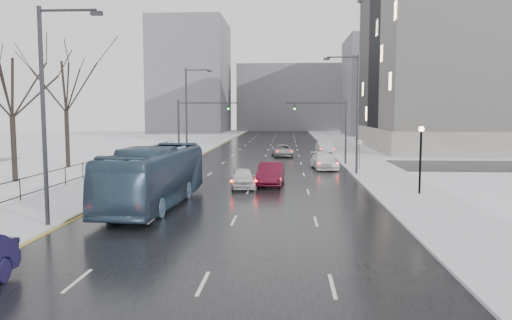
% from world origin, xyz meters
% --- Properties ---
extents(road, '(16.00, 150.00, 0.04)m').
position_xyz_m(road, '(0.00, 60.00, 0.02)').
color(road, black).
rests_on(road, ground).
extents(cross_road, '(130.00, 10.00, 0.04)m').
position_xyz_m(cross_road, '(0.00, 48.00, 0.02)').
color(cross_road, black).
rests_on(cross_road, ground).
extents(sidewalk_left, '(5.00, 150.00, 0.16)m').
position_xyz_m(sidewalk_left, '(-10.50, 60.00, 0.08)').
color(sidewalk_left, silver).
rests_on(sidewalk_left, ground).
extents(sidewalk_right, '(5.00, 150.00, 0.16)m').
position_xyz_m(sidewalk_right, '(10.50, 60.00, 0.08)').
color(sidewalk_right, silver).
rests_on(sidewalk_right, ground).
extents(park_strip, '(14.00, 150.00, 0.12)m').
position_xyz_m(park_strip, '(-20.00, 60.00, 0.06)').
color(park_strip, white).
rests_on(park_strip, ground).
extents(tree_park_d, '(8.75, 8.75, 12.50)m').
position_xyz_m(tree_park_d, '(-17.80, 34.00, 0.00)').
color(tree_park_d, black).
rests_on(tree_park_d, ground).
extents(tree_park_e, '(9.45, 9.45, 13.50)m').
position_xyz_m(tree_park_e, '(-18.20, 44.00, 0.00)').
color(tree_park_e, black).
rests_on(tree_park_e, ground).
extents(iron_fence, '(0.06, 70.00, 1.30)m').
position_xyz_m(iron_fence, '(-13.00, 30.00, 0.91)').
color(iron_fence, black).
rests_on(iron_fence, sidewalk_left).
extents(streetlight_r_mid, '(2.95, 0.25, 10.00)m').
position_xyz_m(streetlight_r_mid, '(8.17, 40.00, 5.62)').
color(streetlight_r_mid, '#2D2D33').
rests_on(streetlight_r_mid, ground).
extents(streetlight_l_near, '(2.95, 0.25, 10.00)m').
position_xyz_m(streetlight_l_near, '(-8.17, 20.00, 5.62)').
color(streetlight_l_near, '#2D2D33').
rests_on(streetlight_l_near, ground).
extents(streetlight_l_far, '(2.95, 0.25, 10.00)m').
position_xyz_m(streetlight_l_far, '(-8.17, 52.00, 5.62)').
color(streetlight_l_far, '#2D2D33').
rests_on(streetlight_l_far, ground).
extents(lamppost_r_mid, '(0.36, 0.36, 4.28)m').
position_xyz_m(lamppost_r_mid, '(11.00, 30.00, 2.94)').
color(lamppost_r_mid, black).
rests_on(lamppost_r_mid, sidewalk_right).
extents(mast_signal_right, '(6.10, 0.33, 6.50)m').
position_xyz_m(mast_signal_right, '(7.33, 48.00, 4.11)').
color(mast_signal_right, '#2D2D33').
rests_on(mast_signal_right, ground).
extents(mast_signal_left, '(6.10, 0.33, 6.50)m').
position_xyz_m(mast_signal_left, '(-7.33, 48.00, 4.11)').
color(mast_signal_left, '#2D2D33').
rests_on(mast_signal_left, ground).
extents(no_uturn_sign, '(0.60, 0.06, 2.70)m').
position_xyz_m(no_uturn_sign, '(9.20, 44.00, 2.30)').
color(no_uturn_sign, '#2D2D33').
rests_on(no_uturn_sign, sidewalk_right).
extents(bldg_far_right, '(24.00, 20.00, 22.00)m').
position_xyz_m(bldg_far_right, '(28.00, 115.00, 11.00)').
color(bldg_far_right, slate).
rests_on(bldg_far_right, ground).
extents(bldg_far_left, '(18.00, 22.00, 28.00)m').
position_xyz_m(bldg_far_left, '(-22.00, 125.00, 14.00)').
color(bldg_far_left, slate).
rests_on(bldg_far_left, ground).
extents(bldg_far_center, '(30.00, 18.00, 18.00)m').
position_xyz_m(bldg_far_center, '(4.00, 140.00, 9.00)').
color(bldg_far_center, slate).
rests_on(bldg_far_center, ground).
extents(bus, '(3.39, 12.22, 3.37)m').
position_xyz_m(bus, '(-4.84, 25.49, 1.73)').
color(bus, '#344D66').
rests_on(bus, road).
extents(sedan_center_near, '(2.13, 4.24, 1.39)m').
position_xyz_m(sedan_center_near, '(-0.50, 32.44, 0.73)').
color(sedan_center_near, silver).
rests_on(sedan_center_near, road).
extents(sedan_right_near, '(2.01, 5.04, 1.63)m').
position_xyz_m(sedan_right_near, '(1.42, 33.96, 0.85)').
color(sedan_right_near, '#540E20').
rests_on(sedan_right_near, road).
extents(sedan_right_cross, '(2.89, 5.15, 1.36)m').
position_xyz_m(sedan_right_cross, '(2.04, 57.12, 0.72)').
color(sedan_right_cross, '#99999E').
rests_on(sedan_right_cross, road).
extents(sedan_right_far, '(2.61, 5.28, 1.47)m').
position_xyz_m(sedan_right_far, '(6.02, 44.32, 0.78)').
color(sedan_right_far, white).
rests_on(sedan_right_far, road).
extents(sedan_right_distant, '(2.03, 4.61, 1.47)m').
position_xyz_m(sedan_right_distant, '(7.20, 60.85, 0.78)').
color(sedan_right_distant, silver).
rests_on(sedan_right_distant, road).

